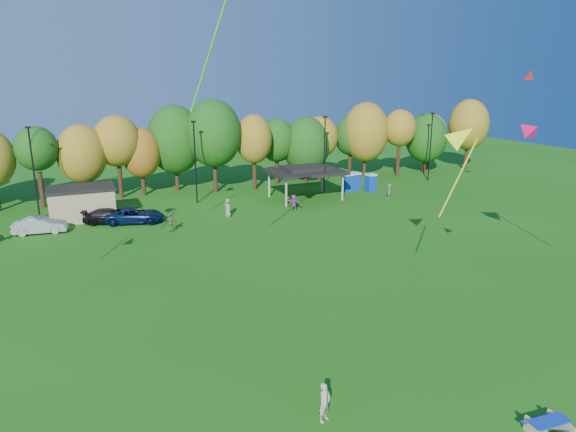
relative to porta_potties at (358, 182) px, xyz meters
name	(u,v)px	position (x,y,z in m)	size (l,w,h in m)	color
ground	(386,417)	(-21.71, -38.15, -1.10)	(160.00, 160.00, 0.00)	#19600F
tree_line	(158,146)	(-22.74, 7.36, 4.82)	(93.57, 10.55, 11.15)	black
lamp_posts	(195,159)	(-19.71, 1.85, 3.80)	(64.50, 0.25, 9.09)	black
utility_building	(82,203)	(-31.71, -0.15, 0.54)	(6.30, 4.30, 3.25)	tan
pavilion	(306,171)	(-7.71, -1.15, 2.13)	(8.20, 6.20, 3.77)	tan
porta_potties	(358,182)	(0.00, 0.00, 0.00)	(3.75, 2.71, 2.18)	#0C38A6
picnic_table	(549,427)	(-16.54, -41.72, -0.69)	(1.70, 1.44, 0.70)	tan
kite_flyer	(325,402)	(-24.19, -37.32, -0.25)	(0.62, 0.41, 1.70)	#CCAF99
car_b	(40,225)	(-35.50, -3.85, -0.35)	(1.59, 4.56, 1.50)	#ACABB1
car_c	(135,215)	(-27.17, -3.74, -0.34)	(2.50, 5.43, 1.51)	#0B1943
car_d	(110,216)	(-29.43, -2.98, -0.38)	(2.02, 4.96, 1.44)	black
far_person_0	(171,223)	(-24.64, -8.22, -0.23)	(1.02, 0.42, 1.74)	olive
far_person_3	(228,208)	(-18.28, -5.11, -0.18)	(0.90, 0.58, 1.83)	#709868
far_person_4	(389,191)	(1.22, -4.96, -0.26)	(0.61, 0.40, 1.68)	#B75690
far_person_5	(294,202)	(-11.22, -5.62, -0.21)	(1.65, 0.52, 1.77)	#AF48A7
kite_1	(463,137)	(-11.27, -29.78, 9.15)	(3.04, 3.03, 5.67)	#DBFF1A
kite_2	(526,129)	(-11.63, -34.57, 10.07)	(1.09, 1.30, 1.19)	#EB0D59
kite_3	(529,74)	(9.22, -15.72, 12.79)	(1.47, 1.61, 1.28)	red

